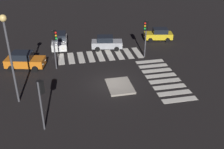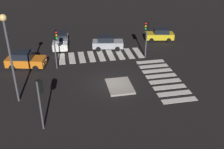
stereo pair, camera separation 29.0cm
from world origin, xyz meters
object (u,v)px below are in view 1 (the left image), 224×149
(car_orange, at_px, (24,60))
(traffic_light_north, at_px, (55,40))
(traffic_light_east, at_px, (146,30))
(traffic_light_west, at_px, (41,93))
(street_lamp, at_px, (8,45))
(car_white, at_px, (60,41))
(car_yellow, at_px, (159,34))
(car_silver, at_px, (107,43))
(traffic_island, at_px, (120,86))

(car_orange, height_order, traffic_light_north, traffic_light_north)
(car_orange, bearing_deg, traffic_light_north, -2.78)
(traffic_light_east, relative_size, traffic_light_west, 1.08)
(traffic_light_east, bearing_deg, traffic_light_west, -2.73)
(street_lamp, bearing_deg, car_white, -18.75)
(car_yellow, height_order, car_white, car_white)
(car_white, xyz_separation_m, street_lamp, (-11.74, 3.99, 4.32))
(car_yellow, distance_m, traffic_light_east, 6.77)
(traffic_light_east, height_order, traffic_light_west, traffic_light_east)
(car_silver, height_order, street_lamp, street_lamp)
(traffic_light_east, distance_m, traffic_light_west, 15.51)
(car_yellow, bearing_deg, traffic_island, 64.87)
(traffic_island, height_order, street_lamp, street_lamp)
(car_yellow, bearing_deg, car_white, 10.55)
(car_silver, bearing_deg, car_white, 174.16)
(car_silver, xyz_separation_m, car_white, (1.66, 5.71, 0.09))
(car_orange, xyz_separation_m, traffic_light_east, (-0.06, -13.39, 2.43))
(car_yellow, xyz_separation_m, traffic_light_east, (-5.09, 3.68, 2.51))
(car_orange, height_order, traffic_light_west, traffic_light_west)
(traffic_light_north, bearing_deg, traffic_island, -1.66)
(car_orange, relative_size, street_lamp, 0.57)
(car_orange, bearing_deg, street_lamp, -76.82)
(traffic_light_north, xyz_separation_m, traffic_light_east, (0.97, -10.01, 0.05))
(car_silver, bearing_deg, street_lamp, -123.48)
(car_orange, bearing_deg, traffic_light_east, 13.82)
(traffic_light_west, bearing_deg, car_silver, 21.05)
(car_silver, height_order, traffic_light_east, traffic_light_east)
(car_white, height_order, traffic_light_west, traffic_light_west)
(car_silver, bearing_deg, traffic_light_west, -106.95)
(car_yellow, bearing_deg, street_lamp, 45.01)
(car_yellow, xyz_separation_m, traffic_light_west, (-15.86, 14.85, 2.27))
(car_white, distance_m, traffic_light_east, 11.07)
(traffic_island, xyz_separation_m, car_yellow, (11.10, -8.03, 0.71))
(car_orange, distance_m, car_white, 6.40)
(car_yellow, height_order, street_lamp, street_lamp)
(car_orange, height_order, car_white, car_white)
(traffic_island, xyz_separation_m, car_white, (11.15, 5.16, 0.82))
(traffic_island, xyz_separation_m, car_orange, (6.06, 9.04, 0.79))
(traffic_light_north, distance_m, traffic_light_east, 10.06)
(car_white, relative_size, traffic_light_west, 1.07)
(traffic_light_north, height_order, street_lamp, street_lamp)
(car_orange, distance_m, street_lamp, 7.95)
(traffic_light_east, bearing_deg, car_white, -75.07)
(traffic_light_north, bearing_deg, traffic_light_west, -56.72)
(car_orange, bearing_deg, traffic_island, -19.78)
(traffic_light_west, bearing_deg, traffic_light_east, 2.36)
(car_yellow, relative_size, car_white, 0.91)
(traffic_light_east, xyz_separation_m, street_lamp, (-6.60, 13.50, 1.92))
(car_orange, xyz_separation_m, car_white, (5.08, -3.88, 0.02))
(car_yellow, height_order, traffic_light_north, traffic_light_north)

